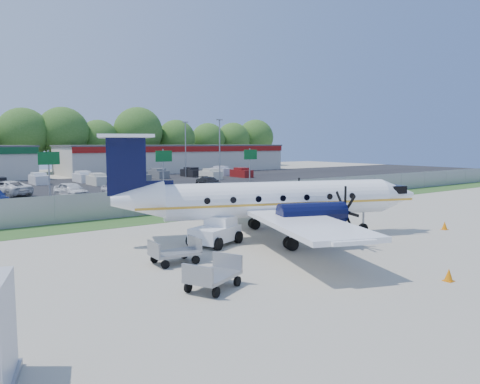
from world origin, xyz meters
TOP-DOWN VIEW (x-y plane):
  - ground at (0.00, 0.00)m, footprint 170.00×170.00m
  - grass_verge at (0.00, 12.00)m, footprint 170.00×4.00m
  - access_road at (0.00, 19.00)m, footprint 170.00×8.00m
  - parking_lot at (0.00, 40.00)m, footprint 170.00×32.00m
  - perimeter_fence at (0.00, 14.00)m, footprint 120.00×0.06m
  - building_east at (26.00, 61.98)m, footprint 44.40×12.40m
  - sign_left at (-8.00, 22.91)m, footprint 1.80×0.26m
  - sign_mid at (3.00, 22.91)m, footprint 1.80×0.26m
  - sign_right at (14.00, 22.91)m, footprint 1.80×0.26m
  - light_pole_ne at (20.00, 38.00)m, footprint 0.90×0.35m
  - light_pole_se at (20.00, 48.00)m, footprint 0.90×0.35m
  - tree_line at (0.00, 74.00)m, footprint 112.00×6.00m
  - aircraft at (-1.05, 1.40)m, footprint 19.60×19.07m
  - pushback_tug at (-4.61, 1.99)m, footprint 3.28×2.89m
  - baggage_cart_near at (-9.17, -4.63)m, footprint 2.62×2.17m
  - baggage_cart_far at (-8.48, -0.33)m, footprint 2.28×1.45m
  - cone_nose at (9.77, -3.17)m, footprint 0.39×0.39m
  - cone_port_wing at (-0.88, -9.47)m, footprint 0.38×0.38m
  - cone_starboard_wing at (-3.61, 14.13)m, footprint 0.34×0.34m
  - road_car_mid at (5.40, 20.58)m, footprint 5.02×2.32m
  - road_car_east at (28.31, 17.42)m, footprint 5.95×3.85m
  - parked_car_b at (-4.43, 28.83)m, footprint 2.75×5.10m
  - parked_car_c at (0.01, 28.43)m, footprint 1.91×4.20m
  - parked_car_d at (5.21, 28.19)m, footprint 2.72×4.17m
  - parked_car_e at (12.11, 28.58)m, footprint 2.72×5.31m
  - parked_car_f at (-9.32, 35.02)m, footprint 4.86×6.42m
  - parked_car_g at (4.51, 34.99)m, footprint 3.47×5.15m
  - far_parking_rows at (0.00, 45.00)m, footprint 56.00×10.00m

SIDE VIEW (x-z plane):
  - ground at x=0.00m, z-range 0.00..0.00m
  - tree_line at x=0.00m, z-range -7.00..7.00m
  - road_car_mid at x=5.40m, z-range -0.71..0.71m
  - road_car_east at x=28.31m, z-range -0.80..0.80m
  - parked_car_b at x=-4.43m, z-range -0.82..0.82m
  - parked_car_c at x=0.01m, z-range -0.70..0.70m
  - parked_car_d at x=5.21m, z-range -0.65..0.65m
  - parked_car_e at x=12.11m, z-range -0.74..0.74m
  - parked_car_f at x=-9.32m, z-range -0.81..0.81m
  - parked_car_g at x=4.51m, z-range -0.69..0.69m
  - far_parking_rows at x=0.00m, z-range -0.80..0.80m
  - grass_verge at x=0.00m, z-range 0.00..0.02m
  - access_road at x=0.00m, z-range 0.00..0.02m
  - parking_lot at x=0.00m, z-range 0.00..0.02m
  - cone_starboard_wing at x=-3.61m, z-range -0.01..0.46m
  - cone_port_wing at x=-0.88m, z-range -0.01..0.52m
  - cone_nose at x=9.77m, z-range -0.02..0.54m
  - baggage_cart_far at x=-8.48m, z-range -0.04..1.12m
  - baggage_cart_near at x=-9.17m, z-range -0.04..1.14m
  - pushback_tug at x=-4.61m, z-range -0.03..1.50m
  - perimeter_fence at x=0.00m, z-range 0.01..2.00m
  - aircraft at x=-1.05m, z-range -0.69..5.35m
  - building_east at x=26.00m, z-range 0.01..5.25m
  - sign_left at x=-8.00m, z-range 1.11..6.11m
  - sign_mid at x=3.00m, z-range 1.11..6.11m
  - sign_right at x=14.00m, z-range 1.11..6.11m
  - light_pole_ne at x=20.00m, z-range 0.69..9.78m
  - light_pole_se at x=20.00m, z-range 0.69..9.78m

